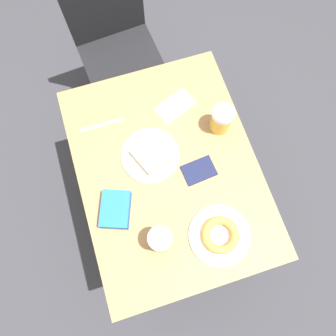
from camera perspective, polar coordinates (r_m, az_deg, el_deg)
ground_plane at (r=2.00m, az=-0.00°, el=-6.46°), size 8.00×8.00×0.00m
table at (r=1.36m, az=-0.00°, el=-1.16°), size 0.70×0.94×0.73m
chair at (r=1.85m, az=-9.50°, el=21.85°), size 0.43×0.43×0.92m
plate_with_cake at (r=1.30m, az=-3.13°, el=2.35°), size 0.23×0.23×0.04m
plate_with_donut at (r=1.24m, az=9.04°, el=-11.48°), size 0.23×0.23×0.04m
beer_mug_left at (r=1.32m, az=9.29°, el=8.35°), size 0.08×0.08×0.12m
beer_mug_center at (r=1.18m, az=-1.34°, el=-12.39°), size 0.08×0.08×0.12m
napkin_folded at (r=1.40m, az=1.27°, el=10.76°), size 0.18×0.14×0.00m
fork at (r=1.39m, az=-11.51°, el=7.34°), size 0.18×0.01×0.00m
passport_near_edge at (r=1.29m, az=5.40°, el=-0.44°), size 0.13×0.10×0.01m
blue_pouch at (r=1.24m, az=-9.11°, el=-7.15°), size 0.15×0.17×0.05m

